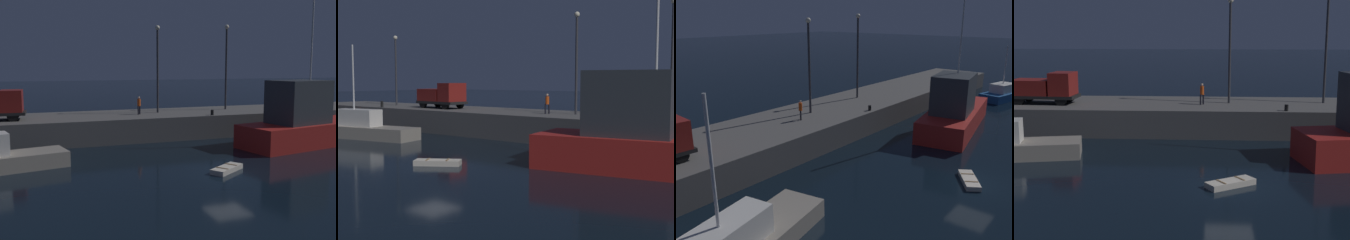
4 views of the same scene
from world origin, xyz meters
TOP-DOWN VIEW (x-y plane):
  - ground_plane at (0.00, 0.00)m, footprint 320.00×320.00m
  - pier_quay at (0.00, 14.62)m, footprint 66.52×7.70m
  - fishing_boat_blue at (10.23, 5.71)m, footprint 13.44×6.41m
  - dinghy_orange_near at (0.04, 0.27)m, footprint 2.68×2.21m
  - lamp_post_east at (0.44, 14.90)m, footprint 0.44×0.44m
  - lamp_post_central at (7.89, 15.37)m, footprint 0.44×0.44m
  - dockworker at (-1.67, 13.95)m, footprint 0.42×0.42m
  - bollard_central at (17.21, 11.14)m, footprint 0.28×0.28m
  - bollard_east at (4.40, 11.29)m, footprint 0.28×0.28m

SIDE VIEW (x-z plane):
  - ground_plane at x=0.00m, z-range 0.00..0.00m
  - dinghy_orange_near at x=0.04m, z-range -0.02..0.33m
  - pier_quay at x=0.00m, z-range 0.00..2.08m
  - fishing_boat_blue at x=10.23m, z-range -5.19..8.86m
  - bollard_east at x=4.40m, z-range 2.08..2.54m
  - bollard_central at x=17.21m, z-range 2.08..2.61m
  - dockworker at x=-1.67m, z-range 2.20..3.83m
  - lamp_post_east at x=0.44m, z-range 2.76..10.87m
  - lamp_post_central at x=7.89m, z-range 2.76..11.22m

